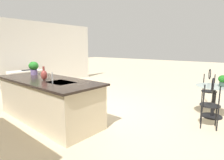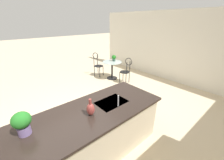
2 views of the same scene
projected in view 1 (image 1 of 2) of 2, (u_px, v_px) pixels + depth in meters
The scene contains 12 objects.
ground_plane at pixel (86, 112), 4.58m from camera, with size 40.00×40.00×0.00m, color beige.
wall_right at pixel (12, 54), 7.08m from camera, with size 0.12×7.80×2.70m, color silver.
kitchen_island at pixel (47, 99), 4.06m from camera, with size 2.80×1.06×0.92m.
bistro_table at pixel (214, 98), 4.19m from camera, with size 0.80×0.80×0.74m.
chair_near_window at pixel (209, 87), 4.85m from camera, with size 0.49×0.52×1.04m.
chair_by_island at pixel (211, 101), 3.57m from camera, with size 0.47×0.52×1.04m.
sink_faucet at pixel (52, 78), 3.47m from camera, with size 0.02×0.02×0.22m, color #B2B5BA.
writing_desk at pixel (26, 77), 6.98m from camera, with size 0.60×1.20×0.74m.
keyboard at pixel (28, 70), 7.03m from camera, with size 0.16×0.44×0.03m.
potted_plant_on_table at pixel (223, 80), 4.06m from camera, with size 0.18×0.18×0.26m.
potted_plant_counter_far at pixel (34, 67), 4.61m from camera, with size 0.24×0.24×0.34m.
vase_on_counter at pixel (44, 75), 3.87m from camera, with size 0.13×0.13×0.29m.
Camera 1 is at (-3.35, 2.89, 1.59)m, focal length 29.19 mm.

